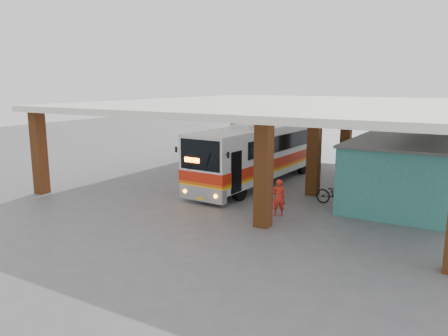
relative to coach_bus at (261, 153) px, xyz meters
name	(u,v)px	position (x,y,z in m)	size (l,w,h in m)	color
ground	(235,200)	(0.64, -4.28, -1.76)	(90.00, 90.00, 0.00)	#515154
brick_columns	(299,147)	(2.06, 0.72, 0.41)	(20.10, 21.60, 4.35)	brown
canopy_roof	(295,104)	(1.14, 2.22, 2.74)	(21.00, 23.00, 0.30)	silver
shop_building	(409,171)	(8.13, -0.28, -0.20)	(5.20, 8.20, 3.11)	#2D715E
coach_bus	(261,153)	(0.00, 0.00, 0.00)	(3.11, 12.30, 3.55)	silver
motorcycle	(337,194)	(5.34, -2.69, -1.21)	(0.74, 2.13, 1.12)	black
pedestrian	(279,197)	(3.58, -5.59, -0.94)	(0.60, 0.39, 1.64)	red
red_chair	(364,181)	(5.60, 1.72, -1.37)	(0.49, 0.49, 0.85)	red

